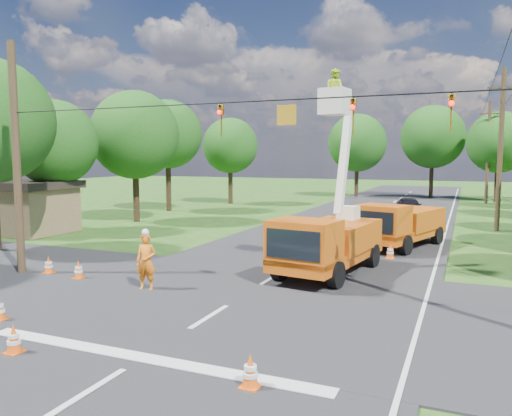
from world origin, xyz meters
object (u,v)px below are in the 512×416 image
at_px(traffic_cone_5, 49,265).
at_px(traffic_cone_7, 400,231).
at_px(traffic_cone_4, 79,270).
at_px(tree_left_f, 230,146).
at_px(traffic_cone_0, 14,339).
at_px(tree_far_c, 499,142).
at_px(tree_left_c, 54,143).
at_px(traffic_cone_1, 250,371).
at_px(traffic_cone_2, 309,258).
at_px(tree_left_d, 135,135).
at_px(bucket_truck, 328,233).
at_px(ground_worker, 146,262).
at_px(shed, 25,206).
at_px(distant_car, 409,206).
at_px(tree_far_b, 433,137).
at_px(pole_right_far, 488,152).
at_px(second_truck, 400,224).
at_px(pole_right_mid, 500,149).
at_px(tree_far_a, 357,143).
at_px(tree_left_e, 168,134).
at_px(pole_left, 16,160).
at_px(traffic_cone_3, 390,251).

distance_m(traffic_cone_5, traffic_cone_7, 18.75).
xyz_separation_m(traffic_cone_4, tree_left_f, (-8.07, 29.87, 5.33)).
bearing_deg(traffic_cone_0, tree_far_c, 75.46).
height_order(tree_left_c, tree_left_f, tree_left_f).
distance_m(traffic_cone_1, traffic_cone_7, 20.58).
distance_m(traffic_cone_2, tree_left_d, 19.10).
relative_size(bucket_truck, ground_worker, 4.01).
relative_size(traffic_cone_4, shed, 0.13).
height_order(distant_car, tree_left_f, tree_left_f).
bearing_deg(shed, traffic_cone_5, -38.68).
height_order(traffic_cone_2, tree_far_b, tree_far_b).
bearing_deg(bucket_truck, pole_right_far, 87.42).
bearing_deg(traffic_cone_5, traffic_cone_2, 30.42).
bearing_deg(traffic_cone_2, second_truck, 63.41).
height_order(pole_right_mid, tree_far_a, pole_right_mid).
relative_size(distant_car, pole_right_far, 0.41).
bearing_deg(tree_left_f, traffic_cone_0, -71.87).
distance_m(second_truck, shed, 21.93).
height_order(ground_worker, pole_right_mid, pole_right_mid).
bearing_deg(distant_car, tree_far_c, 49.33).
xyz_separation_m(traffic_cone_4, tree_far_a, (1.73, 42.87, 5.83)).
distance_m(bucket_truck, tree_left_d, 20.24).
height_order(tree_left_f, tree_far_c, tree_far_c).
relative_size(second_truck, tree_far_a, 0.69).
relative_size(tree_left_d, tree_left_e, 0.98).
bearing_deg(distant_car, pole_left, -130.38).
distance_m(traffic_cone_5, shed, 12.32).
xyz_separation_m(traffic_cone_3, shed, (-21.60, -0.51, 1.26)).
bearing_deg(tree_far_a, tree_left_d, -109.65).
relative_size(traffic_cone_1, traffic_cone_2, 1.00).
bearing_deg(tree_far_a, second_truck, -74.63).
height_order(pole_right_mid, tree_left_f, pole_right_mid).
distance_m(second_truck, traffic_cone_4, 15.50).
distance_m(traffic_cone_4, tree_far_c, 45.27).
bearing_deg(tree_far_b, traffic_cone_3, -89.06).
xyz_separation_m(traffic_cone_1, tree_left_e, (-19.63, 27.55, 6.13)).
xyz_separation_m(pole_left, tree_far_b, (12.50, 45.00, 2.31)).
relative_size(traffic_cone_2, tree_far_a, 0.07).
bearing_deg(tree_left_f, shed, -98.28).
bearing_deg(pole_right_mid, tree_left_d, -167.99).
distance_m(tree_left_f, tree_far_a, 16.29).
distance_m(second_truck, tree_left_c, 20.73).
xyz_separation_m(traffic_cone_0, pole_right_far, (11.48, 46.10, 4.75)).
relative_size(traffic_cone_5, traffic_cone_7, 1.00).
xyz_separation_m(ground_worker, traffic_cone_3, (7.07, 8.65, -0.64)).
height_order(shed, tree_far_b, tree_far_b).
bearing_deg(tree_left_e, traffic_cone_2, -43.14).
relative_size(traffic_cone_0, tree_far_a, 0.07).
distance_m(tree_left_c, tree_left_d, 6.22).
bearing_deg(tree_left_e, traffic_cone_0, -63.81).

